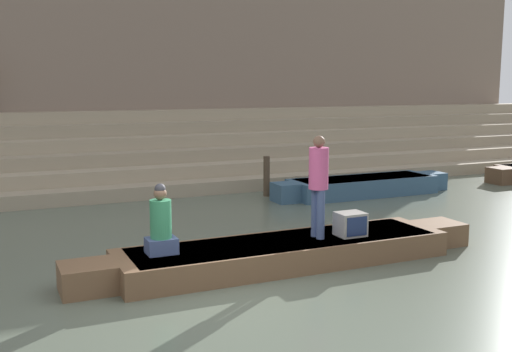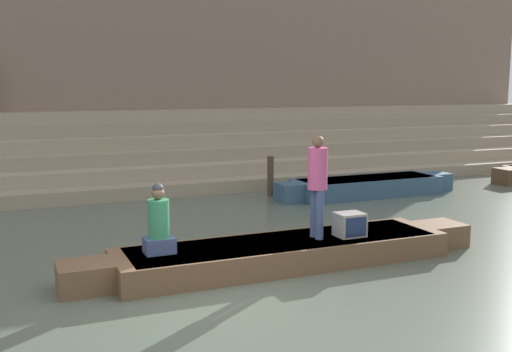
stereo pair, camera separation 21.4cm
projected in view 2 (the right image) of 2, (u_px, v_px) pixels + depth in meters
ground_plane at (225, 296)px, 8.40m from camera, size 120.00×120.00×0.00m
ghat_steps at (106, 159)px, 17.53m from camera, size 36.00×4.42×2.12m
back_wall at (91, 50)px, 19.03m from camera, size 34.20×1.28×8.06m
rowboat_main at (284, 252)px, 9.82m from camera, size 7.14×1.46×0.41m
person_standing at (317, 179)px, 9.81m from camera, size 0.32×0.32×1.70m
person_rowing at (159, 225)px, 9.01m from camera, size 0.45×0.36×1.07m
tv_set at (350, 225)px, 10.04m from camera, size 0.47×0.40×0.40m
moored_boat_shore at (367, 186)px, 15.94m from camera, size 5.21×1.22×0.48m
mooring_post at (270, 176)px, 15.78m from camera, size 0.17×0.17×1.07m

